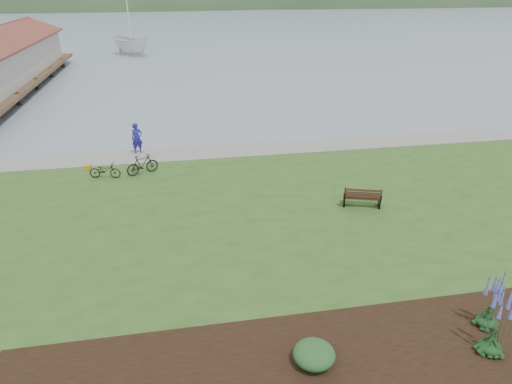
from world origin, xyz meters
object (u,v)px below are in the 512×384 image
sailboat (133,55)px  person (137,136)px  park_bench (362,197)px  bicycle_a (105,170)px

sailboat → person: bearing=-126.3°
park_bench → sailboat: size_ratio=0.06×
bicycle_a → sailboat: sailboat is taller
bicycle_a → sailboat: (-1.43, 43.73, -0.81)m
person → sailboat: size_ratio=0.07×
park_bench → bicycle_a: size_ratio=1.08×
park_bench → sailboat: bearing=122.4°
bicycle_a → sailboat: size_ratio=0.05×
person → sailboat: (-2.87, 40.35, -1.43)m
park_bench → person: bearing=156.6°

